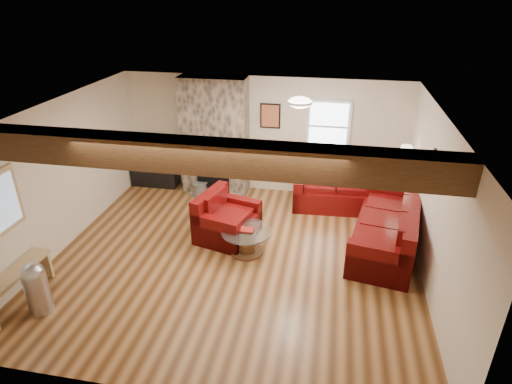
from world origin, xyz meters
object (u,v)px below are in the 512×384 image
(sofa_three, at_px, (386,224))
(coffee_table, at_px, (247,241))
(armchair_red, at_px, (227,217))
(floor_lamp, at_px, (405,157))
(television, at_px, (153,154))
(loveseat, at_px, (335,186))
(tv_cabinet, at_px, (156,174))

(sofa_three, bearing_deg, coffee_table, -65.12)
(armchair_red, height_order, floor_lamp, floor_lamp)
(television, bearing_deg, sofa_three, -19.21)
(loveseat, distance_m, coffee_table, 2.49)
(tv_cabinet, bearing_deg, television, 0.00)
(loveseat, relative_size, floor_lamp, 1.11)
(loveseat, xyz_separation_m, tv_cabinet, (-4.04, 0.30, -0.18))
(loveseat, height_order, tv_cabinet, loveseat)
(tv_cabinet, bearing_deg, floor_lamp, -6.80)
(armchair_red, bearing_deg, floor_lamp, -52.53)
(television, bearing_deg, tv_cabinet, 0.00)
(coffee_table, bearing_deg, floor_lamp, 32.67)
(floor_lamp, bearing_deg, tv_cabinet, 173.20)
(sofa_three, bearing_deg, tv_cabinet, -98.89)
(floor_lamp, bearing_deg, coffee_table, -147.33)
(sofa_three, relative_size, loveseat, 1.39)
(loveseat, height_order, coffee_table, loveseat)
(armchair_red, distance_m, coffee_table, 0.64)
(loveseat, relative_size, coffee_table, 1.93)
(armchair_red, height_order, television, television)
(coffee_table, bearing_deg, tv_cabinet, 138.30)
(armchair_red, distance_m, floor_lamp, 3.44)
(television, bearing_deg, armchair_red, -41.22)
(sofa_three, relative_size, tv_cabinet, 2.24)
(loveseat, bearing_deg, armchair_red, -142.57)
(sofa_three, height_order, tv_cabinet, sofa_three)
(loveseat, relative_size, armchair_red, 1.62)
(sofa_three, bearing_deg, floor_lamp, 173.99)
(coffee_table, relative_size, floor_lamp, 0.57)
(coffee_table, relative_size, television, 1.07)
(floor_lamp, bearing_deg, armchair_red, -157.47)
(coffee_table, xyz_separation_m, tv_cabinet, (-2.61, 2.32, 0.05))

